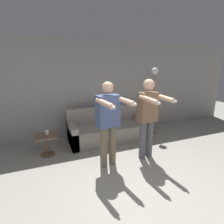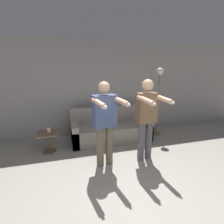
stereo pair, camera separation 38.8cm
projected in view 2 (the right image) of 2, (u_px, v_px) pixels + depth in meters
ground_plane at (136, 209)px, 2.39m from camera, size 16.00×16.00×0.00m
wall_back at (94, 89)px, 4.89m from camera, size 10.00×0.05×2.60m
couch at (111, 130)px, 4.65m from camera, size 2.05×0.82×0.85m
person_left at (105, 119)px, 3.25m from camera, size 0.57×0.73×1.64m
person_right at (147, 115)px, 3.47m from camera, size 0.50×0.70×1.67m
cat at (109, 104)px, 4.77m from camera, size 0.47×0.13×0.15m
floor_lamp at (159, 87)px, 4.74m from camera, size 0.28×0.28×1.88m
side_table at (48, 138)px, 3.95m from camera, size 0.44×0.44×0.46m
cup at (49, 130)px, 3.95m from camera, size 0.08×0.08×0.09m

